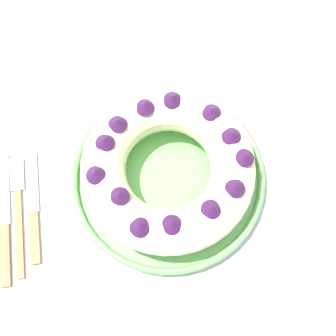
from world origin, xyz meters
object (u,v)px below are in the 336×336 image
object	(u,v)px
fork	(18,207)
napkin	(325,128)
cake_knife	(34,214)
serving_knife	(5,227)
serving_dish	(168,177)
bundt_cake	(168,168)

from	to	relation	value
fork	napkin	xyz separation A→B (m)	(0.55, 0.07, -0.00)
cake_knife	napkin	size ratio (longest dim) A/B	1.38
napkin	serving_knife	bearing A→B (deg)	-169.98
serving_dish	bundt_cake	world-z (taller)	bundt_cake
bundt_cake	fork	world-z (taller)	bundt_cake
serving_knife	serving_dish	bearing A→B (deg)	10.53
cake_knife	fork	bearing A→B (deg)	151.65
serving_knife	cake_knife	world-z (taller)	same
bundt_cake	cake_knife	size ratio (longest dim) A/B	1.45
cake_knife	napkin	xyz separation A→B (m)	(0.53, 0.09, -0.00)
fork	serving_knife	bearing A→B (deg)	-123.16
serving_dish	napkin	distance (m)	0.30
serving_knife	cake_knife	bearing A→B (deg)	19.01
serving_dish	fork	xyz separation A→B (m)	(-0.26, -0.01, -0.01)
fork	bundt_cake	bearing A→B (deg)	6.90
napkin	cake_knife	bearing A→B (deg)	-170.72
napkin	serving_dish	bearing A→B (deg)	-169.25
cake_knife	napkin	bearing A→B (deg)	13.91
cake_knife	napkin	world-z (taller)	cake_knife
serving_knife	bundt_cake	bearing A→B (deg)	10.52
serving_dish	fork	world-z (taller)	serving_dish
serving_dish	cake_knife	world-z (taller)	serving_dish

